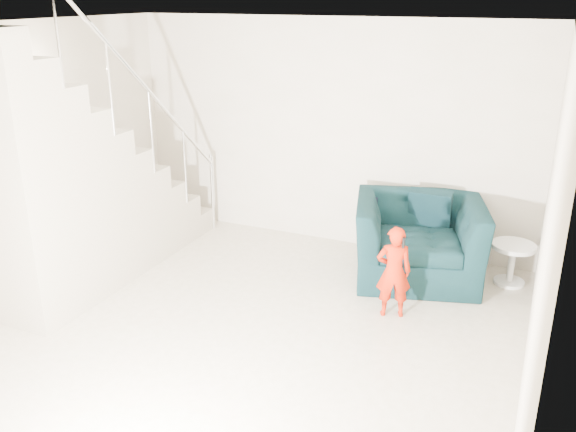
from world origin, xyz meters
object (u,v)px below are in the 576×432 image
object	(u,v)px
side_table	(512,257)
staircase	(73,198)
armchair	(418,240)
toddler	(394,272)

from	to	relation	value
side_table	staircase	world-z (taller)	staircase
side_table	staircase	size ratio (longest dim) A/B	0.13
side_table	staircase	bearing A→B (deg)	-157.11
armchair	staircase	distance (m)	3.68
staircase	armchair	bearing A→B (deg)	25.54
toddler	staircase	size ratio (longest dim) A/B	0.25
side_table	staircase	xyz separation A→B (m)	(-4.25, -1.79, 0.64)
toddler	staircase	xyz separation A→B (m)	(-3.26, -0.62, 0.49)
armchair	side_table	xyz separation A→B (m)	(0.96, 0.22, -0.13)
toddler	side_table	bearing A→B (deg)	-150.59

